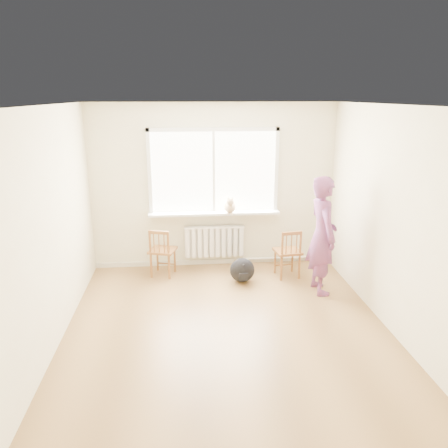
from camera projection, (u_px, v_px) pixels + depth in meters
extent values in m
plane|color=olive|center=(228.00, 330.00, 5.41)|extent=(4.50, 4.50, 0.00)
plane|color=white|center=(228.00, 105.00, 4.64)|extent=(4.50, 4.50, 0.00)
cube|color=beige|center=(214.00, 187.00, 7.18)|extent=(4.00, 0.01, 2.70)
cube|color=white|center=(214.00, 172.00, 7.09)|extent=(2.00, 0.02, 1.30)
cube|color=white|center=(213.00, 129.00, 6.87)|extent=(2.12, 0.05, 0.06)
cube|color=white|center=(150.00, 173.00, 6.97)|extent=(0.06, 0.05, 1.42)
cube|color=white|center=(276.00, 171.00, 7.16)|extent=(0.06, 0.05, 1.42)
cube|color=white|center=(214.00, 172.00, 7.07)|extent=(0.04, 0.05, 1.30)
cube|color=white|center=(214.00, 213.00, 7.19)|extent=(2.15, 0.22, 0.04)
cube|color=white|center=(214.00, 241.00, 7.39)|extent=(1.00, 0.02, 0.55)
cube|color=white|center=(214.00, 242.00, 7.34)|extent=(1.00, 0.10, 0.51)
cube|color=white|center=(214.00, 227.00, 7.27)|extent=(1.00, 0.12, 0.03)
cylinder|color=silver|center=(286.00, 258.00, 7.59)|extent=(1.40, 0.04, 0.04)
cube|color=beige|center=(214.00, 261.00, 7.53)|extent=(4.00, 0.03, 0.08)
cube|color=#985E2C|center=(163.00, 250.00, 6.97)|extent=(0.48, 0.47, 0.04)
cylinder|color=#985E2C|center=(175.00, 260.00, 7.14)|extent=(0.03, 0.03, 0.42)
cylinder|color=#985E2C|center=(157.00, 258.00, 7.20)|extent=(0.03, 0.03, 0.42)
cylinder|color=#985E2C|center=(169.00, 267.00, 6.86)|extent=(0.03, 0.03, 0.42)
cylinder|color=#985E2C|center=(151.00, 265.00, 6.92)|extent=(0.03, 0.03, 0.42)
cylinder|color=#985E2C|center=(169.00, 255.00, 6.81)|extent=(0.04, 0.04, 0.79)
cylinder|color=#985E2C|center=(151.00, 254.00, 6.87)|extent=(0.04, 0.04, 0.79)
cube|color=#985E2C|center=(159.00, 232.00, 6.73)|extent=(0.32, 0.12, 0.05)
cylinder|color=#985E2C|center=(164.00, 243.00, 6.77)|extent=(0.02, 0.02, 0.32)
cylinder|color=#985E2C|center=(159.00, 243.00, 6.78)|extent=(0.02, 0.02, 0.32)
cylinder|color=#985E2C|center=(154.00, 242.00, 6.80)|extent=(0.02, 0.02, 0.32)
cube|color=#985E2C|center=(288.00, 251.00, 6.92)|extent=(0.44, 0.42, 0.04)
cylinder|color=#985E2C|center=(292.00, 260.00, 7.15)|extent=(0.03, 0.03, 0.42)
cylinder|color=#985E2C|center=(275.00, 261.00, 7.09)|extent=(0.03, 0.03, 0.42)
cylinder|color=#985E2C|center=(299.00, 266.00, 6.87)|extent=(0.03, 0.03, 0.42)
cylinder|color=#985E2C|center=(281.00, 268.00, 6.81)|extent=(0.03, 0.03, 0.42)
cylinder|color=#985E2C|center=(300.00, 255.00, 6.82)|extent=(0.04, 0.04, 0.79)
cylinder|color=#985E2C|center=(282.00, 257.00, 6.75)|extent=(0.04, 0.04, 0.79)
cube|color=#985E2C|center=(292.00, 233.00, 6.68)|extent=(0.32, 0.07, 0.05)
cylinder|color=#985E2C|center=(297.00, 243.00, 6.75)|extent=(0.02, 0.02, 0.32)
cylinder|color=#985E2C|center=(291.00, 244.00, 6.73)|extent=(0.02, 0.02, 0.32)
cylinder|color=#985E2C|center=(286.00, 244.00, 6.71)|extent=(0.02, 0.02, 0.32)
imported|color=#BD3F72|center=(322.00, 235.00, 6.27)|extent=(0.45, 0.65, 1.73)
ellipsoid|color=#D1B38F|center=(230.00, 206.00, 7.11)|extent=(0.22, 0.31, 0.22)
sphere|color=#D1B38F|center=(230.00, 202.00, 6.94)|extent=(0.12, 0.12, 0.12)
cone|color=#D1B38F|center=(228.00, 198.00, 6.92)|extent=(0.04, 0.04, 0.05)
cone|color=#D1B38F|center=(232.00, 198.00, 6.93)|extent=(0.04, 0.04, 0.05)
cylinder|color=#D1B38F|center=(229.00, 208.00, 7.27)|extent=(0.04, 0.20, 0.03)
cylinder|color=#D1B38F|center=(228.00, 211.00, 7.02)|extent=(0.03, 0.03, 0.11)
cylinder|color=#D1B38F|center=(232.00, 211.00, 7.02)|extent=(0.03, 0.03, 0.11)
ellipsoid|color=black|center=(242.00, 270.00, 6.77)|extent=(0.41, 0.33, 0.38)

